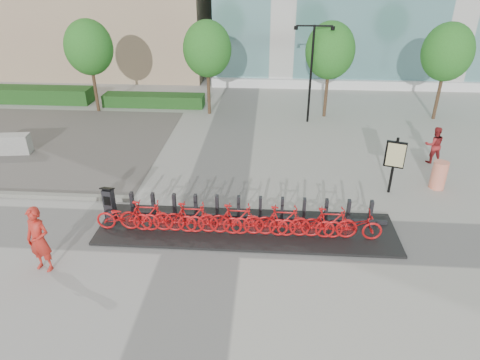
# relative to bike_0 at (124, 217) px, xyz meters

# --- Properties ---
(ground) EXTENTS (120.00, 120.00, 0.00)m
(ground) POSITION_rel_bike_0_xyz_m (2.60, 0.05, -0.55)
(ground) COLOR #A4A397
(gravel_patch) EXTENTS (14.00, 14.00, 0.00)m
(gravel_patch) POSITION_rel_bike_0_xyz_m (-7.40, 7.05, -0.55)
(gravel_patch) COLOR #494847
(gravel_patch) RESTS_ON ground
(hedge_a) EXTENTS (10.00, 1.40, 0.90)m
(hedge_a) POSITION_rel_bike_0_xyz_m (-11.40, 13.55, -0.10)
(hedge_a) COLOR #143D0F
(hedge_a) RESTS_ON ground
(hedge_b) EXTENTS (6.00, 1.20, 0.70)m
(hedge_b) POSITION_rel_bike_0_xyz_m (-2.40, 13.25, -0.20)
(hedge_b) COLOR #143D0F
(hedge_b) RESTS_ON ground
(tree_0) EXTENTS (2.60, 2.60, 5.10)m
(tree_0) POSITION_rel_bike_0_xyz_m (-5.40, 12.05, 3.04)
(tree_0) COLOR brown
(tree_0) RESTS_ON ground
(tree_1) EXTENTS (2.60, 2.60, 5.10)m
(tree_1) POSITION_rel_bike_0_xyz_m (1.10, 12.05, 3.04)
(tree_1) COLOR brown
(tree_1) RESTS_ON ground
(tree_2) EXTENTS (2.60, 2.60, 5.10)m
(tree_2) POSITION_rel_bike_0_xyz_m (7.60, 12.05, 3.04)
(tree_2) COLOR brown
(tree_2) RESTS_ON ground
(tree_3) EXTENTS (2.60, 2.60, 5.10)m
(tree_3) POSITION_rel_bike_0_xyz_m (13.60, 12.05, 3.04)
(tree_3) COLOR brown
(tree_3) RESTS_ON ground
(streetlamp) EXTENTS (2.00, 0.20, 5.00)m
(streetlamp) POSITION_rel_bike_0_xyz_m (6.60, 11.05, 2.58)
(streetlamp) COLOR black
(streetlamp) RESTS_ON ground
(dock_pad) EXTENTS (9.60, 2.40, 0.08)m
(dock_pad) POSITION_rel_bike_0_xyz_m (3.90, 0.35, -0.51)
(dock_pad) COLOR black
(dock_pad) RESTS_ON ground
(dock_rail_posts) EXTENTS (8.02, 0.50, 0.85)m
(dock_rail_posts) POSITION_rel_bike_0_xyz_m (3.96, 0.82, -0.05)
(dock_rail_posts) COLOR black
(dock_rail_posts) RESTS_ON dock_pad
(bike_0) EXTENTS (1.80, 0.63, 0.95)m
(bike_0) POSITION_rel_bike_0_xyz_m (0.00, 0.00, 0.00)
(bike_0) COLOR red
(bike_0) RESTS_ON dock_pad
(bike_1) EXTENTS (1.75, 0.49, 1.05)m
(bike_1) POSITION_rel_bike_0_xyz_m (0.72, 0.00, 0.05)
(bike_1) COLOR red
(bike_1) RESTS_ON dock_pad
(bike_2) EXTENTS (1.80, 0.63, 0.95)m
(bike_2) POSITION_rel_bike_0_xyz_m (1.44, 0.00, 0.00)
(bike_2) COLOR red
(bike_2) RESTS_ON dock_pad
(bike_3) EXTENTS (1.75, 0.49, 1.05)m
(bike_3) POSITION_rel_bike_0_xyz_m (2.16, 0.00, 0.05)
(bike_3) COLOR red
(bike_3) RESTS_ON dock_pad
(bike_4) EXTENTS (1.80, 0.63, 0.95)m
(bike_4) POSITION_rel_bike_0_xyz_m (2.88, 0.00, 0.00)
(bike_4) COLOR red
(bike_4) RESTS_ON dock_pad
(bike_5) EXTENTS (1.75, 0.49, 1.05)m
(bike_5) POSITION_rel_bike_0_xyz_m (3.60, 0.00, 0.05)
(bike_5) COLOR red
(bike_5) RESTS_ON dock_pad
(bike_6) EXTENTS (1.80, 0.63, 0.95)m
(bike_6) POSITION_rel_bike_0_xyz_m (4.32, 0.00, 0.00)
(bike_6) COLOR red
(bike_6) RESTS_ON dock_pad
(bike_7) EXTENTS (1.75, 0.49, 1.05)m
(bike_7) POSITION_rel_bike_0_xyz_m (5.04, 0.00, 0.05)
(bike_7) COLOR red
(bike_7) RESTS_ON dock_pad
(bike_8) EXTENTS (1.80, 0.63, 0.95)m
(bike_8) POSITION_rel_bike_0_xyz_m (5.76, 0.00, 0.00)
(bike_8) COLOR red
(bike_8) RESTS_ON dock_pad
(bike_9) EXTENTS (1.75, 0.49, 1.05)m
(bike_9) POSITION_rel_bike_0_xyz_m (6.48, 0.00, 0.05)
(bike_9) COLOR red
(bike_9) RESTS_ON dock_pad
(bike_10) EXTENTS (1.80, 0.63, 0.95)m
(bike_10) POSITION_rel_bike_0_xyz_m (7.20, 0.00, 0.00)
(bike_10) COLOR red
(bike_10) RESTS_ON dock_pad
(kiosk) EXTENTS (0.42, 0.37, 1.25)m
(kiosk) POSITION_rel_bike_0_xyz_m (-0.65, 0.54, 0.12)
(kiosk) COLOR black
(kiosk) RESTS_ON dock_pad
(worker_red) EXTENTS (0.81, 0.62, 1.98)m
(worker_red) POSITION_rel_bike_0_xyz_m (-1.70, -2.00, 0.44)
(worker_red) COLOR red
(worker_red) RESTS_ON ground
(pedestrian) EXTENTS (0.79, 0.62, 1.61)m
(pedestrian) POSITION_rel_bike_0_xyz_m (11.59, 6.17, 0.25)
(pedestrian) COLOR maroon
(pedestrian) RESTS_ON ground
(construction_barrel) EXTENTS (0.64, 0.64, 1.09)m
(construction_barrel) POSITION_rel_bike_0_xyz_m (11.04, 3.77, -0.01)
(construction_barrel) COLOR #FF430C
(construction_barrel) RESTS_ON ground
(jersey_barrier) EXTENTS (2.36, 0.96, 0.89)m
(jersey_barrier) POSITION_rel_bike_0_xyz_m (-7.37, 5.75, -0.11)
(jersey_barrier) COLOR #AEAFA4
(jersey_barrier) RESTS_ON ground
(map_sign) EXTENTS (0.71, 0.33, 2.20)m
(map_sign) POSITION_rel_bike_0_xyz_m (9.12, 3.28, 0.90)
(map_sign) COLOR black
(map_sign) RESTS_ON ground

